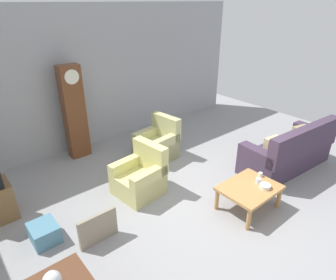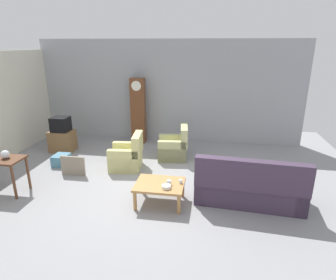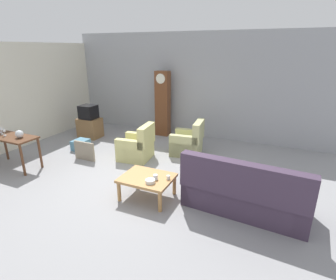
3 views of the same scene
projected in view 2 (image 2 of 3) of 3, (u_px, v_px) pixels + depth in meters
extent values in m
plane|color=gray|center=(142.00, 189.00, 6.35)|extent=(10.40, 10.40, 0.00)
cube|color=#9EA0A5|center=(168.00, 91.00, 9.21)|extent=(8.40, 0.16, 3.20)
cube|color=#423347|center=(248.00, 191.00, 5.81)|extent=(2.16, 0.99, 0.44)
cube|color=#423347|center=(251.00, 176.00, 5.31)|extent=(2.11, 0.36, 0.60)
cube|color=#423347|center=(299.00, 191.00, 5.56)|extent=(0.30, 0.86, 0.68)
cube|color=#423347|center=(203.00, 181.00, 5.97)|extent=(0.30, 0.86, 0.68)
cube|color=#9E8966|center=(276.00, 175.00, 5.62)|extent=(0.38, 0.20, 0.36)
cube|color=#C6B284|center=(226.00, 170.00, 5.83)|extent=(0.37, 0.17, 0.36)
cube|color=#CCC67A|center=(126.00, 161.00, 7.38)|extent=(0.84, 0.84, 0.40)
cube|color=#CCC67A|center=(137.00, 144.00, 7.22)|extent=(0.26, 0.78, 0.52)
cube|color=#CCC67A|center=(128.00, 153.00, 7.63)|extent=(0.77, 0.24, 0.60)
cube|color=#CCC67A|center=(123.00, 162.00, 7.07)|extent=(0.77, 0.24, 0.60)
cube|color=#B7B87C|center=(172.00, 151.00, 8.02)|extent=(0.84, 0.84, 0.40)
cube|color=#B7B87C|center=(184.00, 136.00, 7.86)|extent=(0.27, 0.78, 0.52)
cube|color=#B7B87C|center=(173.00, 144.00, 8.28)|extent=(0.77, 0.25, 0.60)
cube|color=#B7B87C|center=(172.00, 152.00, 7.71)|extent=(0.77, 0.25, 0.60)
cube|color=#B27F47|center=(160.00, 185.00, 5.68)|extent=(0.96, 0.76, 0.05)
cylinder|color=#B27F47|center=(135.00, 201.00, 5.51)|extent=(0.07, 0.07, 0.39)
cylinder|color=#B27F47|center=(179.00, 205.00, 5.39)|extent=(0.07, 0.07, 0.39)
cylinder|color=#B27F47|center=(143.00, 185.00, 6.12)|extent=(0.07, 0.07, 0.39)
cylinder|color=#B27F47|center=(183.00, 188.00, 5.99)|extent=(0.07, 0.07, 0.39)
cylinder|color=#56331E|center=(14.00, 183.00, 5.84)|extent=(0.06, 0.06, 0.74)
cylinder|color=#56331E|center=(28.00, 173.00, 6.28)|extent=(0.06, 0.06, 0.74)
cube|color=brown|center=(138.00, 111.00, 9.10)|extent=(0.44, 0.28, 2.06)
cylinder|color=silver|center=(136.00, 86.00, 8.70)|extent=(0.30, 0.02, 0.30)
cube|color=brown|center=(63.00, 141.00, 8.54)|extent=(0.68, 0.52, 0.62)
cube|color=black|center=(61.00, 124.00, 8.38)|extent=(0.48, 0.44, 0.42)
cube|color=gray|center=(73.00, 166.00, 6.96)|extent=(0.60, 0.05, 0.49)
cube|color=teal|center=(61.00, 160.00, 7.59)|extent=(0.38, 0.43, 0.28)
sphere|color=silver|center=(5.00, 154.00, 5.96)|extent=(0.18, 0.18, 0.18)
cylinder|color=white|center=(180.00, 181.00, 5.67)|extent=(0.07, 0.07, 0.08)
cylinder|color=silver|center=(169.00, 182.00, 5.61)|extent=(0.09, 0.09, 0.10)
cylinder|color=white|center=(166.00, 187.00, 5.47)|extent=(0.18, 0.18, 0.06)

